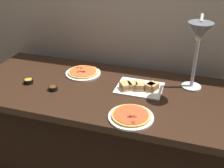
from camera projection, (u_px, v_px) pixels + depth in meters
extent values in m
plane|color=brown|center=(101.00, 166.00, 2.38)|extent=(8.00, 8.00, 0.00)
cube|color=tan|center=(119.00, 11.00, 2.23)|extent=(4.40, 0.04, 2.40)
cube|color=black|center=(99.00, 91.00, 2.03)|extent=(1.90, 0.84, 0.05)
cube|color=black|center=(100.00, 133.00, 2.21)|extent=(1.75, 0.74, 0.71)
cylinder|color=#B7BABF|center=(191.00, 87.00, 2.03)|extent=(0.14, 0.14, 0.01)
cylinder|color=#B7BABF|center=(196.00, 53.00, 1.90)|extent=(0.02, 0.02, 0.52)
cylinder|color=#B7BABF|center=(202.00, 18.00, 1.70)|extent=(0.02, 0.19, 0.02)
cone|color=#595B60|center=(200.00, 31.00, 1.65)|extent=(0.15, 0.15, 0.10)
sphere|color=#F9EAB2|center=(199.00, 37.00, 1.67)|extent=(0.04, 0.04, 0.04)
cylinder|color=white|center=(83.00, 73.00, 2.22)|extent=(0.28, 0.28, 0.01)
cylinder|color=gold|center=(83.00, 72.00, 2.22)|extent=(0.24, 0.24, 0.01)
cylinder|color=#C65628|center=(83.00, 71.00, 2.21)|extent=(0.21, 0.21, 0.00)
cylinder|color=maroon|center=(83.00, 72.00, 2.19)|extent=(0.02, 0.02, 0.00)
cylinder|color=maroon|center=(81.00, 68.00, 2.25)|extent=(0.02, 0.02, 0.00)
cylinder|color=maroon|center=(84.00, 72.00, 2.19)|extent=(0.02, 0.02, 0.00)
cylinder|color=maroon|center=(78.00, 72.00, 2.19)|extent=(0.02, 0.02, 0.00)
cylinder|color=maroon|center=(81.00, 71.00, 2.20)|extent=(0.02, 0.02, 0.00)
cylinder|color=maroon|center=(78.00, 68.00, 2.26)|extent=(0.02, 0.02, 0.00)
cylinder|color=white|center=(131.00, 117.00, 1.69)|extent=(0.28, 0.28, 0.01)
cylinder|color=#C68E42|center=(131.00, 115.00, 1.69)|extent=(0.24, 0.24, 0.01)
cylinder|color=#B74723|center=(131.00, 114.00, 1.68)|extent=(0.21, 0.21, 0.00)
cylinder|color=maroon|center=(133.00, 122.00, 1.61)|extent=(0.02, 0.02, 0.00)
cylinder|color=maroon|center=(129.00, 117.00, 1.66)|extent=(0.02, 0.02, 0.00)
cylinder|color=maroon|center=(132.00, 117.00, 1.66)|extent=(0.02, 0.02, 0.00)
cylinder|color=maroon|center=(135.00, 117.00, 1.66)|extent=(0.02, 0.02, 0.00)
cube|color=white|center=(140.00, 88.00, 2.01)|extent=(0.33, 0.25, 0.01)
cube|color=tan|center=(126.00, 88.00, 1.98)|extent=(0.10, 0.10, 0.02)
cube|color=#9E6642|center=(126.00, 86.00, 1.97)|extent=(0.10, 0.10, 0.01)
cube|color=tan|center=(126.00, 84.00, 1.97)|extent=(0.10, 0.10, 0.02)
cube|color=tan|center=(153.00, 89.00, 1.98)|extent=(0.09, 0.09, 0.02)
cube|color=#9E6642|center=(153.00, 87.00, 1.97)|extent=(0.09, 0.09, 0.01)
cube|color=tan|center=(153.00, 85.00, 1.96)|extent=(0.09, 0.09, 0.02)
cube|color=tan|center=(149.00, 89.00, 1.97)|extent=(0.08, 0.09, 0.02)
cube|color=#9E6642|center=(149.00, 87.00, 1.97)|extent=(0.08, 0.09, 0.01)
cube|color=tan|center=(150.00, 85.00, 1.96)|extent=(0.08, 0.09, 0.02)
cube|color=tan|center=(132.00, 88.00, 1.99)|extent=(0.09, 0.09, 0.02)
cube|color=#9E6642|center=(132.00, 86.00, 1.98)|extent=(0.09, 0.09, 0.01)
cube|color=tan|center=(132.00, 84.00, 1.97)|extent=(0.09, 0.09, 0.02)
cube|color=tan|center=(140.00, 88.00, 1.98)|extent=(0.07, 0.08, 0.02)
cube|color=#9E6642|center=(140.00, 86.00, 1.97)|extent=(0.07, 0.08, 0.01)
cube|color=tan|center=(140.00, 84.00, 1.96)|extent=(0.07, 0.08, 0.02)
cylinder|color=black|center=(29.00, 81.00, 2.08)|extent=(0.07, 0.07, 0.03)
cylinder|color=gold|center=(28.00, 80.00, 2.07)|extent=(0.06, 0.06, 0.01)
cylinder|color=black|center=(53.00, 88.00, 1.99)|extent=(0.07, 0.07, 0.03)
cylinder|color=#562D14|center=(53.00, 87.00, 1.98)|extent=(0.05, 0.05, 0.01)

